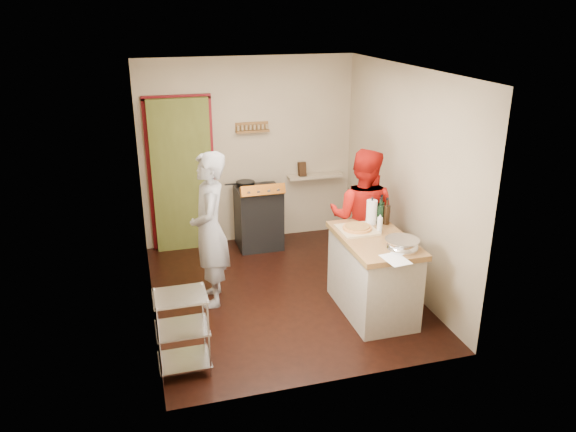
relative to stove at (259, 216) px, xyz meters
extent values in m
plane|color=black|center=(-0.05, -1.42, -0.45)|extent=(3.50, 3.50, 0.00)
cube|color=tan|center=(-0.05, 0.33, 0.85)|extent=(3.00, 0.04, 2.60)
cube|color=#565B23|center=(-1.00, 0.38, 0.60)|extent=(0.80, 0.40, 2.10)
cube|color=maroon|center=(-1.42, 0.31, 0.60)|extent=(0.06, 0.06, 2.10)
cube|color=maroon|center=(-0.58, 0.31, 0.60)|extent=(0.06, 0.06, 2.10)
cube|color=maroon|center=(-1.00, 0.31, 1.65)|extent=(0.90, 0.06, 0.06)
cube|color=brown|center=(0.00, 0.28, 1.15)|extent=(0.46, 0.09, 0.03)
cube|color=brown|center=(0.00, 0.32, 1.21)|extent=(0.46, 0.02, 0.12)
cube|color=olive|center=(0.00, 0.28, 1.21)|extent=(0.42, 0.04, 0.07)
cube|color=tan|center=(0.90, 0.23, 0.45)|extent=(0.80, 0.18, 0.04)
cube|color=black|center=(0.70, 0.23, 0.57)|extent=(0.10, 0.14, 0.22)
cube|color=tan|center=(-1.55, -1.42, 0.85)|extent=(0.04, 3.50, 2.60)
cube|color=tan|center=(1.45, -1.42, 0.85)|extent=(0.04, 3.50, 2.60)
cube|color=white|center=(-0.05, -1.42, 2.16)|extent=(3.00, 3.50, 0.02)
cube|color=black|center=(0.00, 0.01, -0.05)|extent=(0.60, 0.55, 0.80)
cube|color=black|center=(0.00, 0.01, 0.38)|extent=(0.60, 0.55, 0.06)
cube|color=#944E15|center=(0.00, -0.27, 0.47)|extent=(0.60, 0.15, 0.17)
cylinder|color=black|center=(-0.15, 0.14, 0.46)|extent=(0.26, 0.26, 0.05)
cylinder|color=silver|center=(-1.55, -2.80, -0.05)|extent=(0.02, 0.02, 0.80)
cylinder|color=silver|center=(-1.11, -2.80, -0.05)|extent=(0.02, 0.02, 0.80)
cylinder|color=silver|center=(-1.55, -2.44, -0.05)|extent=(0.02, 0.02, 0.80)
cylinder|color=silver|center=(-1.11, -2.44, -0.05)|extent=(0.02, 0.02, 0.80)
cube|color=silver|center=(-1.33, -2.62, -0.35)|extent=(0.48, 0.40, 0.02)
cube|color=silver|center=(-1.33, -2.62, 0.00)|extent=(0.48, 0.40, 0.02)
cube|color=silver|center=(-1.33, -2.62, 0.33)|extent=(0.48, 0.40, 0.02)
cube|color=#BBB09F|center=(0.80, -2.10, -0.03)|extent=(0.64, 1.13, 0.84)
cube|color=olive|center=(0.80, -2.10, 0.42)|extent=(0.70, 1.19, 0.06)
cube|color=tan|center=(0.69, -1.88, 0.46)|extent=(0.40, 0.40, 0.02)
cylinder|color=gold|center=(0.69, -1.88, 0.48)|extent=(0.32, 0.32, 0.02)
ellipsoid|color=silver|center=(0.93, -2.46, 0.50)|extent=(0.35, 0.35, 0.11)
cylinder|color=white|center=(0.92, -1.72, 0.59)|extent=(0.12, 0.12, 0.28)
cylinder|color=silver|center=(0.90, -1.98, 0.53)|extent=(0.06, 0.06, 0.17)
cube|color=white|center=(0.76, -2.67, 0.45)|extent=(0.24, 0.32, 0.00)
cylinder|color=black|center=(1.07, -1.66, 0.60)|extent=(0.08, 0.08, 0.31)
cylinder|color=black|center=(1.08, -1.77, 0.60)|extent=(0.08, 0.08, 0.31)
cylinder|color=black|center=(1.01, -1.75, 0.60)|extent=(0.08, 0.08, 0.31)
imported|color=#B3B3B8|center=(-0.87, -1.39, 0.44)|extent=(0.50, 0.70, 1.77)
imported|color=#AC120B|center=(0.95, -1.40, 0.39)|extent=(1.04, 1.00, 1.69)
camera|label=1|loc=(-1.61, -7.17, 2.79)|focal=35.00mm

